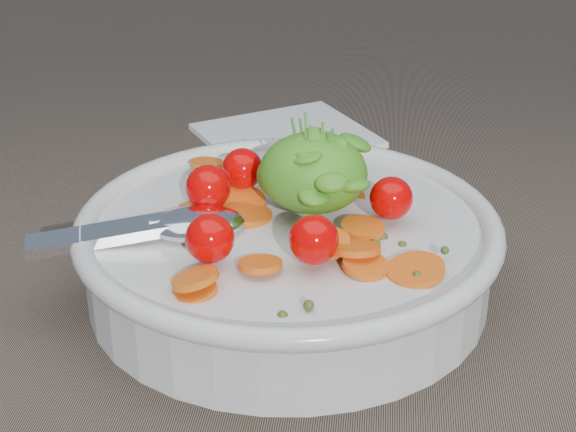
# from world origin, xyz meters

# --- Properties ---
(ground) EXTENTS (6.00, 6.00, 0.00)m
(ground) POSITION_xyz_m (0.00, 0.00, 0.00)
(ground) COLOR brown
(ground) RESTS_ON ground
(bowl) EXTENTS (0.28, 0.26, 0.11)m
(bowl) POSITION_xyz_m (0.02, -0.03, 0.03)
(bowl) COLOR silver
(bowl) RESTS_ON ground
(napkin) EXTENTS (0.18, 0.18, 0.01)m
(napkin) POSITION_xyz_m (-0.01, 0.23, 0.00)
(napkin) COLOR white
(napkin) RESTS_ON ground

